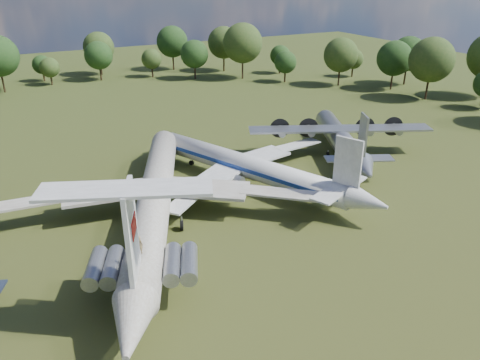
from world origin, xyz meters
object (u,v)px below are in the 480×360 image
tu104_jet (248,170)px  person_on_il62 (139,244)px  il62_airliner (155,203)px  an12_transport (340,142)px

tu104_jet → person_on_il62: bearing=-161.9°
il62_airliner → an12_transport: il62_airliner is taller
il62_airliner → tu104_jet: il62_airliner is taller
il62_airliner → an12_transport: (36.89, 8.32, -0.48)m
person_on_il62 → il62_airliner: bearing=-66.7°
il62_airliner → an12_transport: bearing=35.3°
il62_airliner → an12_transport: 37.82m
an12_transport → tu104_jet: bearing=-145.9°
il62_airliner → an12_transport: size_ratio=1.61×
tu104_jet → person_on_il62: size_ratio=25.39×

